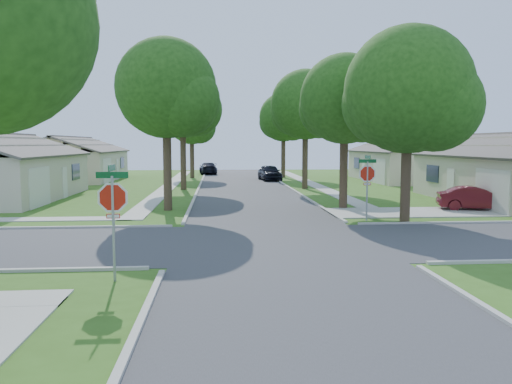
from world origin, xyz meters
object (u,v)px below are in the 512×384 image
at_px(tree_e_far, 284,120).
at_px(house_ne_far, 407,165).
at_px(tree_e_mid, 306,108).
at_px(stop_sign_ne, 367,176).
at_px(tree_w_mid, 183,104).
at_px(car_curb_west, 208,168).
at_px(house_nw_far, 74,164).
at_px(car_driveway, 476,198).
at_px(stop_sign_sw, 113,202).
at_px(car_curb_east, 270,173).
at_px(tree_w_near, 167,93).
at_px(tree_e_near, 346,103).
at_px(tree_ne_corner, 409,96).
at_px(tree_w_far, 192,124).

relative_size(tree_e_far, house_ne_far, 0.64).
bearing_deg(tree_e_mid, stop_sign_ne, -90.20).
bearing_deg(tree_w_mid, car_curb_west, 85.78).
bearing_deg(car_curb_west, tree_e_far, 135.95).
height_order(house_nw_far, car_driveway, house_nw_far).
height_order(stop_sign_sw, car_curb_west, stop_sign_sw).
bearing_deg(stop_sign_sw, car_driveway, 37.58).
xyz_separation_m(tree_e_far, car_curb_west, (-7.95, 6.53, -5.30)).
xyz_separation_m(tree_e_far, car_curb_east, (-1.88, -4.01, -5.22)).
xyz_separation_m(tree_w_near, tree_w_mid, (0.00, 12.00, 0.37)).
relative_size(car_driveway, car_curb_east, 0.86).
bearing_deg(stop_sign_ne, tree_e_near, 89.32).
height_order(house_ne_far, car_driveway, house_ne_far).
relative_size(stop_sign_sw, car_curb_east, 0.67).
distance_m(tree_ne_corner, car_curb_west, 37.89).
xyz_separation_m(tree_e_mid, tree_w_mid, (-9.40, 0.00, 0.24)).
relative_size(stop_sign_sw, stop_sign_ne, 1.00).
distance_m(stop_sign_sw, house_ne_far, 39.55).
height_order(stop_sign_sw, tree_e_far, tree_e_far).
bearing_deg(tree_w_near, car_curb_east, 70.29).
relative_size(stop_sign_ne, house_nw_far, 0.22).
bearing_deg(tree_w_far, house_nw_far, -169.95).
bearing_deg(tree_e_far, car_curb_west, 140.60).
relative_size(house_nw_far, car_driveway, 3.56).
xyz_separation_m(house_ne_far, house_nw_far, (-31.98, 3.00, 0.00)).
bearing_deg(tree_e_near, car_curb_west, 104.15).
xyz_separation_m(stop_sign_ne, tree_w_far, (-9.35, 29.31, 3.48)).
relative_size(stop_sign_ne, car_curb_east, 0.67).
distance_m(tree_w_near, tree_w_far, 25.01).
xyz_separation_m(stop_sign_sw, tree_w_near, (0.06, 13.71, 4.08)).
distance_m(car_curb_east, car_curb_west, 12.17).
height_order(tree_e_far, tree_w_far, tree_e_far).
distance_m(stop_sign_ne, tree_w_mid, 19.31).
xyz_separation_m(stop_sign_ne, tree_ne_corner, (1.66, -0.49, 3.56)).
bearing_deg(house_ne_far, tree_w_near, -135.91).
relative_size(stop_sign_sw, tree_w_near, 0.33).
relative_size(stop_sign_ne, tree_e_far, 0.34).
relative_size(tree_w_mid, tree_w_far, 1.19).
xyz_separation_m(tree_e_mid, tree_ne_corner, (1.60, -16.80, -0.66)).
relative_size(tree_w_far, house_nw_far, 0.59).
bearing_deg(tree_w_mid, tree_w_far, 90.05).
relative_size(tree_ne_corner, car_driveway, 2.27).
xyz_separation_m(house_nw_far, car_driveway, (27.49, -24.23, -0.89)).
xyz_separation_m(tree_w_mid, car_curb_east, (7.51, 8.99, -5.73)).
height_order(tree_e_mid, tree_e_far, tree_e_mid).
relative_size(tree_e_near, tree_ne_corner, 0.96).
relative_size(tree_e_mid, car_curb_east, 2.08).
distance_m(tree_ne_corner, car_curb_east, 26.47).
relative_size(tree_w_near, car_curb_east, 2.02).
distance_m(car_driveway, car_curb_west, 35.92).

